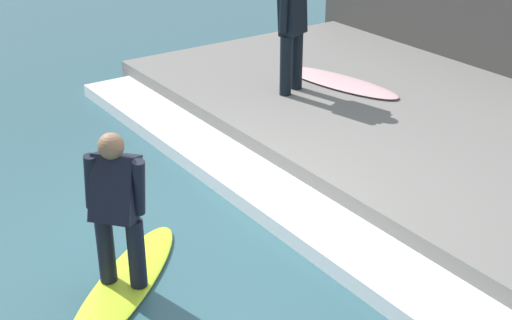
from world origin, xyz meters
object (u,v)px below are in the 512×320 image
Objects in this scene: surfboard_waiting_near at (339,82)px; surfboard_riding at (124,285)px; surfer_riding at (116,203)px; surfer_waiting_near at (292,26)px.

surfboard_riding is at bearing -152.63° from surfboard_waiting_near.
surfer_riding reaches higher than surfboard_riding.
surfer_riding reaches higher than surfboard_waiting_near.
surfboard_riding is at bearing -146.50° from surfer_waiting_near.
surfer_riding is (0.00, 0.00, 0.84)m from surfboard_riding.
surfboard_waiting_near reaches higher than surfboard_riding.
surfer_waiting_near reaches higher than surfer_riding.
surfboard_waiting_near is (4.54, 2.35, -0.49)m from surfer_riding.
surfer_riding is at bearing -146.50° from surfer_waiting_near.
surfboard_riding is 4.69m from surfer_waiting_near.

